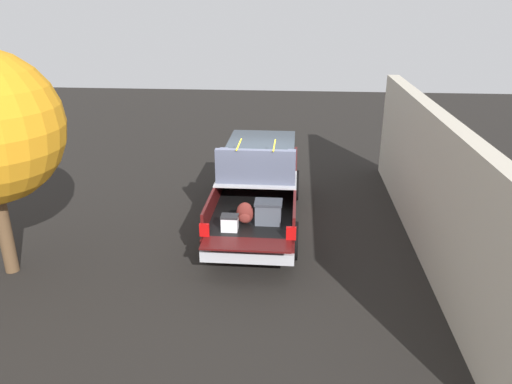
{
  "coord_description": "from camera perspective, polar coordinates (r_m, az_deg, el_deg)",
  "views": [
    {
      "loc": [
        -11.46,
        -0.93,
        5.38
      ],
      "look_at": [
        -0.6,
        0.0,
        1.1
      ],
      "focal_mm": 34.33,
      "sensor_mm": 36.0,
      "label": 1
    }
  ],
  "objects": [
    {
      "name": "ground_plane",
      "position": [
        12.69,
        0.23,
        -3.64
      ],
      "size": [
        40.0,
        40.0,
        0.0
      ],
      "primitive_type": "plane",
      "color": "black"
    },
    {
      "name": "pickup_truck",
      "position": [
        12.66,
        0.39,
        1.09
      ],
      "size": [
        6.05,
        2.06,
        2.23
      ],
      "color": "#470F0F",
      "rests_on": "ground_plane"
    },
    {
      "name": "building_facade",
      "position": [
        11.6,
        19.49,
        1.11
      ],
      "size": [
        10.98,
        0.36,
        3.19
      ],
      "primitive_type": "cube",
      "color": "beige",
      "rests_on": "ground_plane"
    }
  ]
}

